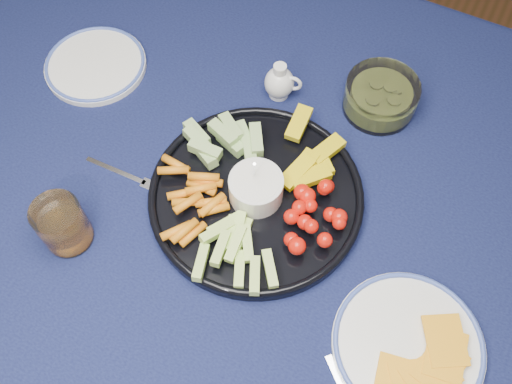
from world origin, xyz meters
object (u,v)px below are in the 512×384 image
at_px(creamer_pitcher, 280,82).
at_px(cheese_plate, 409,344).
at_px(juice_tumbler, 64,226).
at_px(pickle_bowl, 380,98).
at_px(dining_table, 272,195).
at_px(side_plate_extra, 95,65).
at_px(crudite_platter, 255,193).

bearing_deg(creamer_pitcher, cheese_plate, -42.33).
relative_size(cheese_plate, juice_tumbler, 2.45).
distance_m(creamer_pitcher, juice_tumbler, 0.46).
bearing_deg(pickle_bowl, dining_table, -117.50).
height_order(juice_tumbler, side_plate_extra, juice_tumbler).
bearing_deg(crudite_platter, dining_table, 86.66).
bearing_deg(juice_tumbler, side_plate_extra, 118.29).
relative_size(dining_table, creamer_pitcher, 21.41).
bearing_deg(juice_tumbler, dining_table, 47.76).
bearing_deg(cheese_plate, side_plate_extra, 161.62).
xyz_separation_m(dining_table, cheese_plate, (0.31, -0.19, 0.10)).
xyz_separation_m(cheese_plate, juice_tumbler, (-0.56, -0.08, 0.03)).
distance_m(cheese_plate, side_plate_extra, 0.77).
height_order(pickle_bowl, side_plate_extra, pickle_bowl).
distance_m(pickle_bowl, cheese_plate, 0.45).
distance_m(crudite_platter, cheese_plate, 0.34).
distance_m(dining_table, juice_tumbler, 0.38).
height_order(dining_table, crudite_platter, crudite_platter).
relative_size(crudite_platter, side_plate_extra, 1.85).
bearing_deg(juice_tumbler, creamer_pitcher, 67.65).
bearing_deg(pickle_bowl, cheese_plate, -63.44).
xyz_separation_m(crudite_platter, creamer_pitcher, (-0.06, 0.23, 0.01)).
xyz_separation_m(dining_table, juice_tumbler, (-0.24, -0.27, 0.13)).
distance_m(pickle_bowl, juice_tumbler, 0.60).
bearing_deg(cheese_plate, dining_table, 149.30).
xyz_separation_m(crudite_platter, pickle_bowl, (0.12, 0.28, 0.01)).
bearing_deg(dining_table, creamer_pitcher, 112.65).
bearing_deg(cheese_plate, juice_tumbler, -171.71).
bearing_deg(creamer_pitcher, pickle_bowl, 17.28).
bearing_deg(side_plate_extra, cheese_plate, -18.38).
xyz_separation_m(crudite_platter, juice_tumbler, (-0.24, -0.20, 0.02)).
xyz_separation_m(crudite_platter, cheese_plate, (0.32, -0.12, -0.01)).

